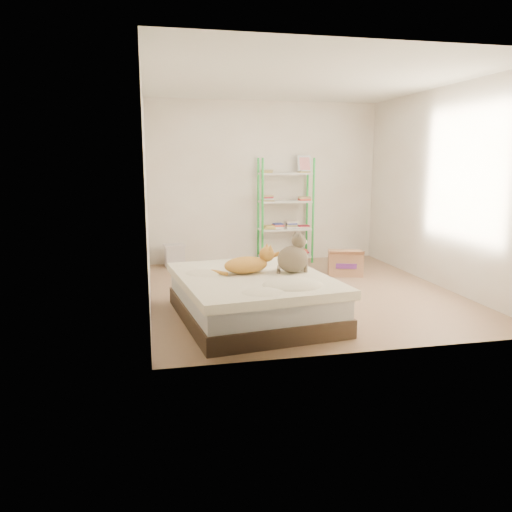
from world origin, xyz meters
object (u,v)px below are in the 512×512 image
object	(u,v)px
orange_cat	(246,263)
cardboard_box	(345,263)
grey_cat	(293,253)
shelf_unit	(286,213)
bed	(253,297)
white_bin	(175,255)

from	to	relation	value
orange_cat	cardboard_box	xyz separation A→B (m)	(1.81, 1.66, -0.41)
orange_cat	grey_cat	xyz separation A→B (m)	(0.50, -0.07, 0.10)
orange_cat	shelf_unit	world-z (taller)	shelf_unit
bed	cardboard_box	distance (m)	2.49
white_bin	bed	bearing A→B (deg)	-76.51
bed	white_bin	xyz separation A→B (m)	(-0.68, 2.82, -0.05)
shelf_unit	cardboard_box	size ratio (longest dim) A/B	2.91
grey_cat	shelf_unit	distance (m)	2.90
bed	cardboard_box	bearing A→B (deg)	37.76
orange_cat	white_bin	distance (m)	2.81
orange_cat	grey_cat	bearing A→B (deg)	-16.41
orange_cat	cardboard_box	distance (m)	2.49
cardboard_box	white_bin	world-z (taller)	cardboard_box
orange_cat	cardboard_box	size ratio (longest dim) A/B	0.95
bed	white_bin	bearing A→B (deg)	96.22
shelf_unit	white_bin	distance (m)	1.92
bed	grey_cat	xyz separation A→B (m)	(0.45, 0.04, 0.45)
orange_cat	shelf_unit	bearing A→B (deg)	57.71
orange_cat	white_bin	world-z (taller)	orange_cat
shelf_unit	white_bin	size ratio (longest dim) A/B	4.79
grey_cat	white_bin	xyz separation A→B (m)	(-1.12, 2.78, -0.50)
orange_cat	cardboard_box	world-z (taller)	orange_cat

